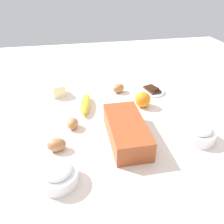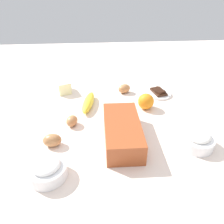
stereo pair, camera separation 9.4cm
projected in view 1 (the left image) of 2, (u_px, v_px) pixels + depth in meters
ground_plane at (112, 122)px, 0.96m from camera, size 2.40×2.40×0.02m
loaf_pan at (126, 130)px, 0.83m from camera, size 0.28×0.13×0.08m
flour_bowl at (199, 133)px, 0.83m from camera, size 0.12×0.12×0.06m
sugar_bowl at (58, 175)px, 0.66m from camera, size 0.12×0.12×0.07m
banana at (85, 104)px, 1.03m from camera, size 0.19×0.08×0.04m
orange_fruit at (143, 99)px, 1.03m from camera, size 0.07×0.07×0.07m
butter_block at (56, 89)px, 1.14m from camera, size 0.11×0.09×0.06m
egg_near_butter at (57, 145)px, 0.79m from camera, size 0.05×0.07×0.05m
egg_beside_bowl at (118, 88)px, 1.16m from camera, size 0.07×0.08×0.05m
egg_loose at (73, 124)px, 0.90m from camera, size 0.07×0.06×0.04m
chocolate_plate at (152, 90)px, 1.17m from camera, size 0.13×0.13×0.03m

